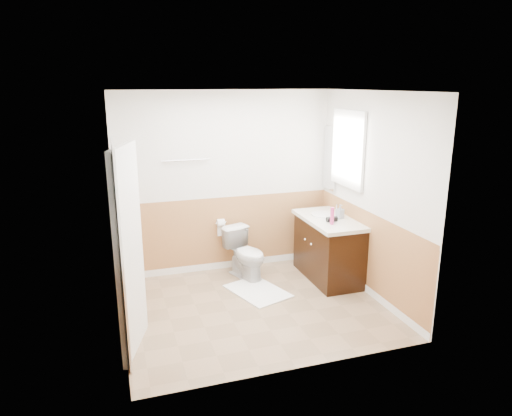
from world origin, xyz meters
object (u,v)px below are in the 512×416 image
object	(u,v)px
vanity_cabinet	(328,250)
soap_dispenser	(340,212)
toilet	(246,254)
bath_mat	(258,291)
lotion_bottle	(332,216)

from	to	relation	value
vanity_cabinet	soap_dispenser	distance (m)	0.56
toilet	vanity_cabinet	size ratio (longest dim) A/B	0.62
bath_mat	toilet	bearing A→B (deg)	90.00
bath_mat	lotion_bottle	bearing A→B (deg)	-7.10
toilet	vanity_cabinet	bearing A→B (deg)	-38.21
lotion_bottle	soap_dispenser	xyz separation A→B (m)	(0.22, 0.21, -0.02)
bath_mat	lotion_bottle	xyz separation A→B (m)	(0.95, -0.12, 0.95)
soap_dispenser	toilet	bearing A→B (deg)	160.44
toilet	bath_mat	size ratio (longest dim) A/B	0.85
vanity_cabinet	lotion_bottle	world-z (taller)	lotion_bottle
lotion_bottle	soap_dispenser	bearing A→B (deg)	43.16
bath_mat	vanity_cabinet	bearing A→B (deg)	7.51
soap_dispenser	lotion_bottle	bearing A→B (deg)	-136.84
toilet	soap_dispenser	world-z (taller)	soap_dispenser
toilet	lotion_bottle	world-z (taller)	lotion_bottle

